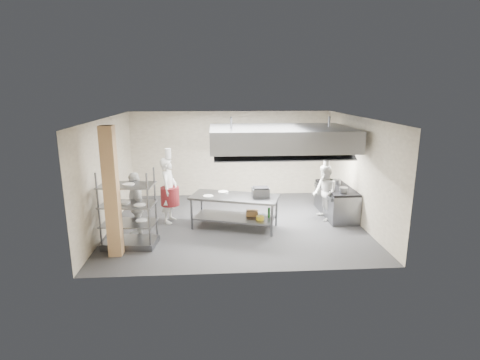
{
  "coord_description": "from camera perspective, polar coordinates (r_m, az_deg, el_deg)",
  "views": [
    {
      "loc": [
        -0.58,
        -10.15,
        3.78
      ],
      "look_at": [
        0.13,
        0.2,
        1.22
      ],
      "focal_mm": 28.0,
      "sensor_mm": 36.0,
      "label": 1
    }
  ],
  "objects": [
    {
      "name": "chef_plating",
      "position": [
        9.97,
        -15.58,
        -3.69
      ],
      "size": [
        0.74,
        1.09,
        1.73
      ],
      "primitive_type": "imported",
      "rotation": [
        0.0,
        0.0,
        -1.23
      ],
      "color": "silver",
      "rests_on": "floor"
    },
    {
      "name": "chef_line",
      "position": [
        11.18,
        12.75,
        -1.92
      ],
      "size": [
        0.67,
        0.83,
        1.62
      ],
      "primitive_type": "imported",
      "rotation": [
        0.0,
        0.0,
        -1.5
      ],
      "color": "white",
      "rests_on": "floor"
    },
    {
      "name": "stockpot",
      "position": [
        11.78,
        14.53,
        -0.33
      ],
      "size": [
        0.25,
        0.25,
        0.17
      ],
      "primitive_type": "cylinder",
      "color": "slate",
      "rests_on": "range_top"
    },
    {
      "name": "range_top",
      "position": [
        11.63,
        14.54,
        -1.11
      ],
      "size": [
        0.78,
        1.96,
        0.06
      ],
      "primitive_type": "cube",
      "color": "black",
      "rests_on": "cooking_range"
    },
    {
      "name": "griddle",
      "position": [
        10.22,
        3.16,
        -1.84
      ],
      "size": [
        0.47,
        0.37,
        0.23
      ],
      "primitive_type": "cube",
      "rotation": [
        0.0,
        0.0,
        0.02
      ],
      "color": "slate",
      "rests_on": "island_worktop"
    },
    {
      "name": "wicker_basket",
      "position": [
        10.46,
        1.85,
        -5.07
      ],
      "size": [
        0.35,
        0.26,
        0.14
      ],
      "primitive_type": "cube",
      "rotation": [
        0.0,
        0.0,
        -0.1
      ],
      "color": "olive",
      "rests_on": "island_undershelf"
    },
    {
      "name": "floor",
      "position": [
        10.84,
        -0.63,
        -6.56
      ],
      "size": [
        7.0,
        7.0,
        0.0
      ],
      "primitive_type": "plane",
      "color": "#29292B",
      "rests_on": "ground"
    },
    {
      "name": "wall_back",
      "position": [
        13.36,
        -1.4,
        4.0
      ],
      "size": [
        7.0,
        0.0,
        7.0
      ],
      "primitive_type": "plane",
      "rotation": [
        1.57,
        0.0,
        0.0
      ],
      "color": "#A29681",
      "rests_on": "ground"
    },
    {
      "name": "chef_head",
      "position": [
        10.86,
        -10.79,
        -1.57
      ],
      "size": [
        0.58,
        0.76,
        1.88
      ],
      "primitive_type": "imported",
      "rotation": [
        0.0,
        0.0,
        1.37
      ],
      "color": "white",
      "rests_on": "floor"
    },
    {
      "name": "plate_stack",
      "position": [
        9.55,
        -16.53,
        -6.15
      ],
      "size": [
        0.28,
        0.28,
        0.05
      ],
      "primitive_type": "cylinder",
      "color": "white",
      "rests_on": "pass_rack"
    },
    {
      "name": "exhaust_hood",
      "position": [
        10.8,
        6.15,
        6.42
      ],
      "size": [
        4.0,
        2.5,
        0.6
      ],
      "primitive_type": "cube",
      "color": "slate",
      "rests_on": "ceiling"
    },
    {
      "name": "wall_shelf",
      "position": [
        13.4,
        6.36,
        3.95
      ],
      "size": [
        1.5,
        0.28,
        0.04
      ],
      "primitive_type": "cube",
      "color": "slate",
      "rests_on": "wall_back"
    },
    {
      "name": "hood_strip_a",
      "position": [
        10.73,
        1.35,
        4.72
      ],
      "size": [
        1.6,
        0.12,
        0.04
      ],
      "primitive_type": "cube",
      "color": "white",
      "rests_on": "exhaust_hood"
    },
    {
      "name": "island",
      "position": [
        10.37,
        -0.83,
        -4.86
      ],
      "size": [
        2.56,
        1.66,
        0.91
      ],
      "primitive_type": null,
      "rotation": [
        0.0,
        0.0,
        -0.31
      ],
      "color": "gray",
      "rests_on": "floor"
    },
    {
      "name": "hood_strip_b",
      "position": [
        11.04,
        10.73,
        4.74
      ],
      "size": [
        1.6,
        0.12,
        0.04
      ],
      "primitive_type": "cube",
      "color": "white",
      "rests_on": "exhaust_hood"
    },
    {
      "name": "island_undershelf",
      "position": [
        10.42,
        -0.83,
        -5.67
      ],
      "size": [
        2.35,
        1.51,
        0.04
      ],
      "primitive_type": "cube",
      "rotation": [
        0.0,
        0.0,
        -0.31
      ],
      "color": "slate",
      "rests_on": "island"
    },
    {
      "name": "pass_rack",
      "position": [
        9.44,
        -16.68,
        -4.19
      ],
      "size": [
        1.34,
        0.87,
        1.91
      ],
      "primitive_type": null,
      "rotation": [
        0.0,
        0.0,
        -0.1
      ],
      "color": "slate",
      "rests_on": "floor"
    },
    {
      "name": "wall_left",
      "position": [
        10.8,
        -19.53,
        0.85
      ],
      "size": [
        0.0,
        6.0,
        6.0
      ],
      "primitive_type": "plane",
      "rotation": [
        1.57,
        0.0,
        1.57
      ],
      "color": "#A29681",
      "rests_on": "ground"
    },
    {
      "name": "ceiling",
      "position": [
        10.2,
        -0.68,
        9.45
      ],
      "size": [
        7.0,
        7.0,
        0.0
      ],
      "primitive_type": "plane",
      "rotation": [
        3.14,
        0.0,
        0.0
      ],
      "color": "silver",
      "rests_on": "wall_back"
    },
    {
      "name": "wall_right",
      "position": [
        11.17,
        17.58,
        1.41
      ],
      "size": [
        0.0,
        6.0,
        6.0
      ],
      "primitive_type": "plane",
      "rotation": [
        1.57,
        0.0,
        -1.57
      ],
      "color": "#A29681",
      "rests_on": "ground"
    },
    {
      "name": "cooking_range",
      "position": [
        11.75,
        14.41,
        -3.23
      ],
      "size": [
        0.8,
        2.0,
        0.84
      ],
      "primitive_type": "cube",
      "color": "gray",
      "rests_on": "floor"
    },
    {
      "name": "column",
      "position": [
        8.87,
        -18.98,
        -1.82
      ],
      "size": [
        0.3,
        0.3,
        3.0
      ],
      "primitive_type": "cube",
      "color": "tan",
      "rests_on": "floor"
    },
    {
      "name": "island_worktop",
      "position": [
        10.24,
        -0.84,
        -2.61
      ],
      "size": [
        2.56,
        1.66,
        0.06
      ],
      "primitive_type": "cube",
      "rotation": [
        0.0,
        0.0,
        -0.31
      ],
      "color": "slate",
      "rests_on": "island"
    }
  ]
}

